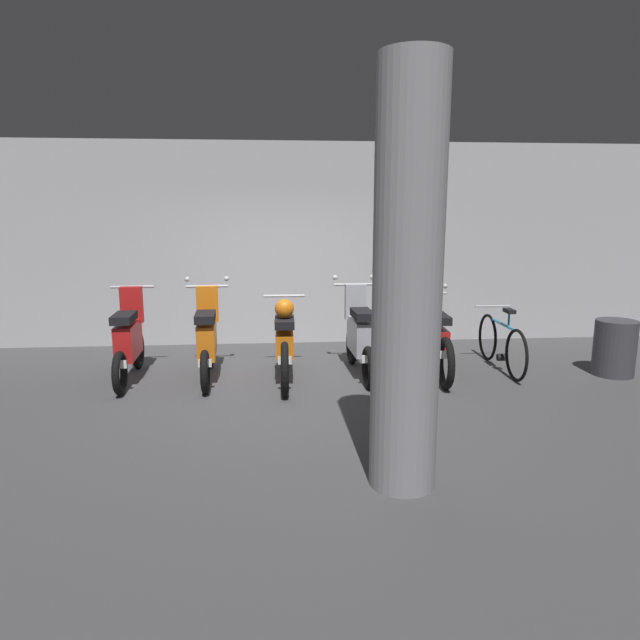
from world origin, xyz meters
TOP-DOWN VIEW (x-y plane):
  - ground_plane at (0.00, 0.00)m, footprint 80.00×80.00m
  - back_wall at (0.00, 2.59)m, footprint 16.00×0.30m
  - motorbike_slot_0 at (-1.99, 0.54)m, footprint 0.56×1.68m
  - motorbike_slot_1 at (-1.00, 0.51)m, footprint 0.59×1.68m
  - motorbike_slot_2 at (0.00, 0.39)m, footprint 0.56×1.95m
  - motorbike_slot_3 at (0.99, 0.55)m, footprint 0.59×1.68m
  - motorbike_slot_4 at (1.99, 0.51)m, footprint 0.59×1.95m
  - bicycle at (2.97, 0.60)m, footprint 0.50×1.73m
  - support_pillar at (0.88, -2.51)m, footprint 0.53×0.53m
  - trash_bin at (4.37, 0.24)m, footprint 0.53×0.53m

SIDE VIEW (x-z plane):
  - ground_plane at x=0.00m, z-range 0.00..0.00m
  - bicycle at x=2.97m, z-range -0.08..0.80m
  - trash_bin at x=4.37m, z-range 0.00..0.74m
  - motorbike_slot_4 at x=1.99m, z-range -0.08..1.07m
  - motorbike_slot_0 at x=-1.99m, z-range -0.06..1.11m
  - motorbike_slot_2 at x=0.00m, z-range -0.02..1.07m
  - motorbike_slot_1 at x=-1.00m, z-range -0.12..1.17m
  - motorbike_slot_3 at x=0.99m, z-range -0.12..1.17m
  - back_wall at x=0.00m, z-range 0.00..3.23m
  - support_pillar at x=0.88m, z-range 0.00..3.23m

